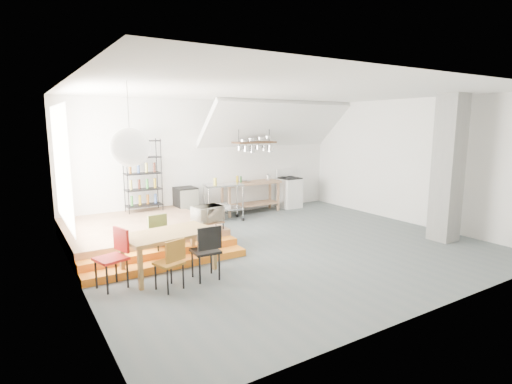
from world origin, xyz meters
TOP-DOWN VIEW (x-y plane):
  - floor at (0.00, 0.00)m, footprint 8.00×8.00m
  - wall_back at (0.00, 3.50)m, footprint 8.00×0.04m
  - wall_left at (-4.00, 0.00)m, footprint 0.04×7.00m
  - wall_right at (4.00, 0.00)m, footprint 0.04×7.00m
  - ceiling at (0.00, 0.00)m, footprint 8.00×7.00m
  - slope_ceiling at (1.80, 2.90)m, footprint 4.40×1.44m
  - window_pane at (-3.98, 1.50)m, footprint 0.02×2.50m
  - platform at (-2.50, 2.00)m, footprint 3.00×3.00m
  - step_lower at (-2.50, 0.05)m, footprint 3.00×0.35m
  - step_upper at (-2.50, 0.40)m, footprint 3.00×0.35m
  - concrete_column at (3.30, -1.50)m, footprint 0.50×0.50m
  - kitchen_counter at (1.10, 3.15)m, footprint 1.80×0.60m
  - stove at (2.50, 3.16)m, footprint 0.60×0.60m
  - pot_rack at (1.13, 2.92)m, footprint 1.20×0.50m
  - wire_shelving at (-2.00, 3.20)m, footprint 0.88×0.38m
  - microwave_shelf at (-1.40, 0.75)m, footprint 0.60×0.40m
  - paper_lantern at (-3.18, -0.29)m, footprint 0.60×0.60m
  - dining_table at (-2.58, -0.20)m, footprint 1.64×1.08m
  - chair_mustard at (-2.80, -0.93)m, footprint 0.48×0.48m
  - chair_black at (-2.16, -0.85)m, footprint 0.45×0.45m
  - chair_olive at (-2.49, 0.52)m, footprint 0.44×0.44m
  - chair_red at (-3.51, -0.32)m, footprint 0.53×0.53m
  - rolling_cart at (-0.02, 2.70)m, footprint 1.09×0.74m
  - mini_fridge at (-0.89, 3.20)m, footprint 0.53×0.53m
  - microwave at (-1.40, 0.75)m, footprint 0.65×0.49m
  - bowl at (0.95, 3.10)m, footprint 0.31×0.31m

SIDE VIEW (x-z plane):
  - floor at x=0.00m, z-range 0.00..0.00m
  - step_lower at x=-2.50m, z-range 0.00..0.13m
  - step_upper at x=-2.50m, z-range 0.00..0.27m
  - platform at x=-2.50m, z-range 0.00..0.40m
  - mini_fridge at x=-0.89m, z-range 0.00..0.91m
  - stove at x=2.50m, z-range -0.11..1.07m
  - chair_mustard at x=-2.80m, z-range 0.08..0.91m
  - chair_olive at x=-2.49m, z-range 0.08..0.95m
  - microwave_shelf at x=-1.40m, z-range 0.46..0.63m
  - chair_black at x=-2.16m, z-range 0.09..1.02m
  - chair_red at x=-3.51m, z-range 0.09..1.03m
  - kitchen_counter at x=1.10m, z-range 0.17..1.08m
  - rolling_cart at x=-0.02m, z-range 0.15..1.14m
  - dining_table at x=-2.58m, z-range 0.29..1.02m
  - microwave at x=-1.40m, z-range 0.56..0.89m
  - bowl at x=0.95m, z-range 0.91..0.97m
  - wire_shelving at x=-2.00m, z-range 0.43..2.23m
  - wall_back at x=0.00m, z-range 0.00..3.20m
  - wall_left at x=-4.00m, z-range 0.00..3.20m
  - wall_right at x=4.00m, z-range 0.00..3.20m
  - concrete_column at x=3.30m, z-range 0.00..3.20m
  - window_pane at x=-3.98m, z-range 0.70..2.90m
  - pot_rack at x=1.13m, z-range 1.26..2.69m
  - paper_lantern at x=-3.18m, z-range 1.90..2.50m
  - slope_ceiling at x=1.80m, z-range 1.89..3.21m
  - ceiling at x=0.00m, z-range 3.19..3.21m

